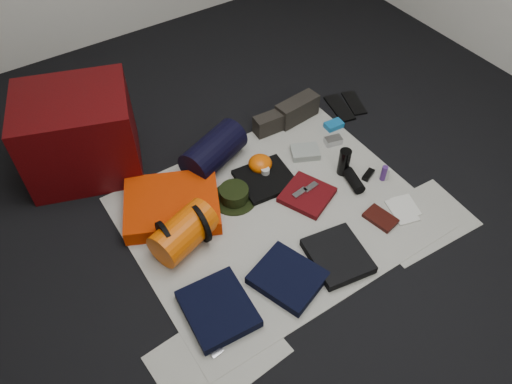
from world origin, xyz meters
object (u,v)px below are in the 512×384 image
sleeping_pad (172,205)px  water_bottle (344,162)px  navy_duffel (214,151)px  stuff_sack (184,233)px  red_cabinet (79,134)px  paperback_book (381,218)px  compact_camera (333,141)px

sleeping_pad → water_bottle: water_bottle is taller
navy_duffel → stuff_sack: bearing=-155.6°
red_cabinet → sleeping_pad: size_ratio=1.20×
red_cabinet → paperback_book: (1.21, -1.31, -0.24)m
compact_camera → navy_duffel: bearing=174.9°
navy_duffel → water_bottle: 0.79m
sleeping_pad → water_bottle: (1.01, -0.30, 0.04)m
sleeping_pad → compact_camera: sleeping_pad is taller
water_bottle → stuff_sack: bearing=177.2°
sleeping_pad → paperback_book: bearing=-36.6°
compact_camera → paperback_book: bearing=-91.2°
red_cabinet → sleeping_pad: 0.70m
stuff_sack → compact_camera: (1.18, 0.19, -0.08)m
paperback_book → water_bottle: bearing=70.3°
compact_camera → paperback_book: (-0.18, -0.64, -0.01)m
compact_camera → red_cabinet: bearing=168.6°
navy_duffel → paperback_book: navy_duffel is taller
compact_camera → stuff_sack: bearing=-156.6°
red_cabinet → water_bottle: red_cabinet is taller
stuff_sack → navy_duffel: (0.44, 0.45, 0.01)m
compact_camera → paperback_book: 0.67m
water_bottle → paperback_book: (-0.06, -0.40, -0.08)m
red_cabinet → paperback_book: size_ratio=3.56×
stuff_sack → water_bottle: size_ratio=1.92×
stuff_sack → compact_camera: bearing=9.0°
navy_duffel → water_bottle: size_ratio=2.29×
water_bottle → compact_camera: size_ratio=1.65×
navy_duffel → paperback_book: (0.56, -0.90, -0.09)m
red_cabinet → stuff_sack: 0.90m
stuff_sack → sleeping_pad: bearing=78.3°
red_cabinet → water_bottle: (1.27, -0.91, -0.17)m
water_bottle → sleeping_pad: bearing=163.4°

